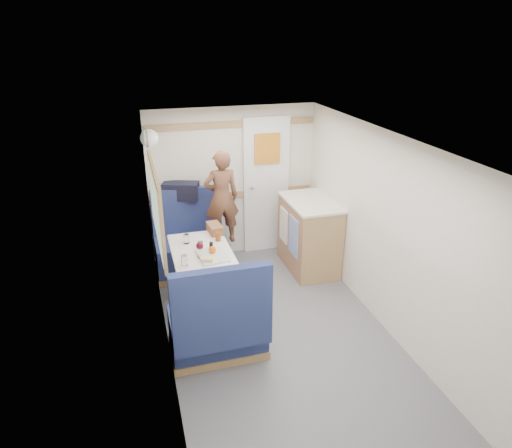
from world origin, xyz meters
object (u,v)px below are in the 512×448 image
object	(u,v)px
dome_light	(149,138)
person	(222,198)
salt_grinder	(200,243)
tray	(213,256)
dinette_table	(202,262)
beer_glass	(218,237)
wine_glass	(200,246)
duffel_bag	(181,191)
tumbler_right	(201,246)
galley_counter	(309,234)
tumbler_left	(184,261)
pepper_grinder	(211,247)
orange_fruit	(212,250)
cheese_block	(208,260)
bench_far	(191,250)
tumbler_mid	(186,239)
bench_near	(219,329)
bread_loaf	(215,229)

from	to	relation	value
dome_light	person	xyz separation A→B (m)	(0.77, -0.16, -0.73)
salt_grinder	tray	bearing A→B (deg)	-72.08
dinette_table	beer_glass	bearing A→B (deg)	35.50
dome_light	wine_glass	world-z (taller)	dome_light
duffel_bag	salt_grinder	size ratio (longest dim) A/B	5.35
dinette_table	wine_glass	bearing A→B (deg)	-101.65
tumbler_right	salt_grinder	world-z (taller)	tumbler_right
galley_counter	salt_grinder	bearing A→B (deg)	-161.70
tumbler_left	pepper_grinder	distance (m)	0.39
dome_light	tumbler_right	xyz separation A→B (m)	(0.38, -0.88, -0.98)
orange_fruit	salt_grinder	xyz separation A→B (m)	(-0.10, 0.22, -0.01)
wine_glass	pepper_grinder	size ratio (longest dim) A/B	1.59
wine_glass	salt_grinder	distance (m)	0.27
cheese_block	wine_glass	bearing A→B (deg)	109.08
person	orange_fruit	world-z (taller)	person
duffel_bag	cheese_block	world-z (taller)	duffel_bag
duffel_bag	dinette_table	bearing A→B (deg)	-68.29
bench_far	tumbler_left	world-z (taller)	bench_far
dome_light	beer_glass	bearing A→B (deg)	-48.83
duffel_bag	tumbler_mid	xyz separation A→B (m)	(-0.08, -0.93, -0.23)
bench_far	tumbler_right	bearing A→B (deg)	-90.48
person	tumbler_left	xyz separation A→B (m)	(-0.59, -1.01, -0.25)
tumbler_right	tumbler_mid	bearing A→B (deg)	118.63
dinette_table	bench_near	world-z (taller)	bench_near
tumbler_mid	beer_glass	bearing A→B (deg)	-5.05
dinette_table	bread_loaf	distance (m)	0.48
galley_counter	tumbler_left	size ratio (longest dim) A/B	8.34
tumbler_right	wine_glass	bearing A→B (deg)	-101.31
cheese_block	salt_grinder	distance (m)	0.40
tumbler_right	dinette_table	bearing A→B (deg)	76.73
wine_glass	dinette_table	bearing A→B (deg)	78.35
tumbler_mid	bread_loaf	xyz separation A→B (m)	(0.35, 0.19, -0.00)
wine_glass	bread_loaf	xyz separation A→B (m)	(0.26, 0.56, -0.07)
wine_glass	tumbler_right	xyz separation A→B (m)	(0.03, 0.15, -0.07)
pepper_grinder	bread_loaf	size ratio (longest dim) A/B	0.42
dinette_table	wine_glass	size ratio (longest dim) A/B	5.48
pepper_grinder	salt_grinder	world-z (taller)	pepper_grinder
dinette_table	tray	bearing A→B (deg)	-66.86
bench_near	duffel_bag	size ratio (longest dim) A/B	2.37
dinette_table	bench_far	xyz separation A→B (m)	(-0.00, 0.86, -0.27)
bench_far	duffel_bag	bearing A→B (deg)	101.12
galley_counter	wine_glass	distance (m)	1.72
tumbler_left	bread_loaf	bearing A→B (deg)	57.65
pepper_grinder	bread_loaf	distance (m)	0.48
wine_glass	beer_glass	xyz separation A→B (m)	(0.26, 0.34, -0.08)
bench_far	beer_glass	distance (m)	0.88
person	duffel_bag	world-z (taller)	person
bread_loaf	orange_fruit	bearing A→B (deg)	-103.61
tumbler_mid	beer_glass	distance (m)	0.35
bench_far	person	xyz separation A→B (m)	(0.38, -0.17, 0.72)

